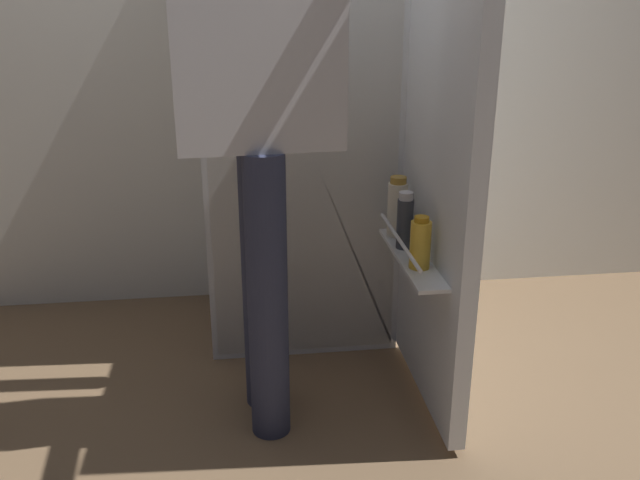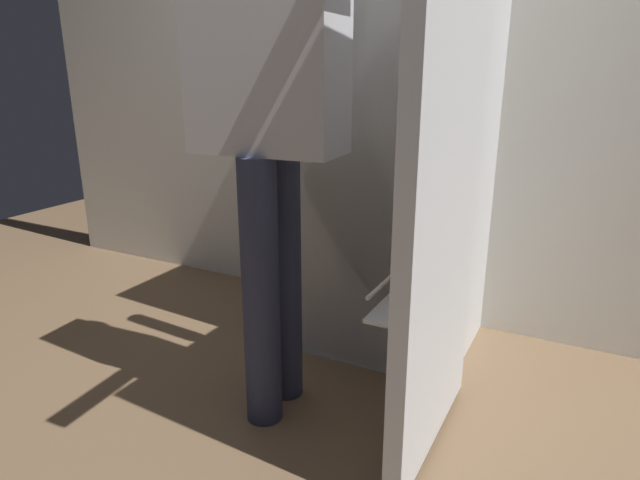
% 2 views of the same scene
% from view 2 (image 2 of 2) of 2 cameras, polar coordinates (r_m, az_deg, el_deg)
% --- Properties ---
extents(ground_plane, '(6.71, 6.71, 0.00)m').
position_cam_2_polar(ground_plane, '(2.07, 1.28, -16.07)').
color(ground_plane, brown).
extents(kitchen_wall, '(4.40, 0.10, 2.43)m').
position_cam_2_polar(kitchen_wall, '(2.54, 10.80, 18.86)').
color(kitchen_wall, silver).
rests_on(kitchen_wall, ground_plane).
extents(refrigerator, '(0.75, 1.24, 1.69)m').
position_cam_2_polar(refrigerator, '(2.18, 7.90, 9.46)').
color(refrigerator, silver).
rests_on(refrigerator, ground_plane).
extents(person, '(0.61, 0.77, 1.78)m').
position_cam_2_polar(person, '(1.70, -5.14, 15.51)').
color(person, '#2D334C').
rests_on(person, ground_plane).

